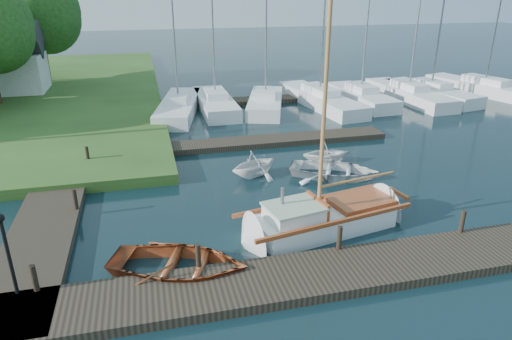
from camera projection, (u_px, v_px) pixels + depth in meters
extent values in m
plane|color=black|center=(256.00, 197.00, 18.92)|extent=(160.00, 160.00, 0.00)
cube|color=black|center=(305.00, 277.00, 13.47)|extent=(18.00, 2.20, 0.30)
cube|color=black|center=(57.00, 193.00, 18.88)|extent=(2.20, 18.00, 0.30)
cube|color=black|center=(263.00, 141.00, 25.15)|extent=(14.00, 1.60, 0.30)
cube|color=black|center=(331.00, 96.00, 35.48)|extent=(30.00, 1.60, 0.30)
cylinder|color=black|center=(34.00, 278.00, 12.49)|extent=(0.16, 0.16, 0.80)
cylinder|color=black|center=(198.00, 256.00, 13.49)|extent=(0.16, 0.16, 0.80)
cylinder|color=black|center=(339.00, 238.00, 14.49)|extent=(0.16, 0.16, 0.80)
cylinder|color=black|center=(462.00, 221.00, 15.49)|extent=(0.16, 0.16, 0.80)
cylinder|color=black|center=(75.00, 199.00, 17.10)|extent=(0.16, 0.16, 0.80)
cylinder|color=black|center=(87.00, 155.00, 21.60)|extent=(0.16, 0.16, 0.80)
cylinder|color=black|center=(9.00, 259.00, 12.11)|extent=(0.10, 0.10, 2.20)
sphere|color=black|center=(0.00, 218.00, 11.66)|extent=(0.24, 0.24, 0.24)
cube|color=white|center=(322.00, 223.00, 16.35)|extent=(5.29, 2.92, 0.90)
cone|color=white|center=(390.00, 207.00, 17.54)|extent=(1.65, 2.17, 1.96)
cone|color=white|center=(247.00, 241.00, 15.20)|extent=(1.36, 2.12, 1.96)
cube|color=brown|center=(309.00, 200.00, 16.95)|extent=(6.11, 1.31, 0.14)
cube|color=brown|center=(338.00, 222.00, 15.37)|extent=(6.11, 1.31, 0.14)
cube|color=brown|center=(398.00, 193.00, 17.49)|extent=(0.33, 1.10, 0.14)
cube|color=white|center=(294.00, 213.00, 15.63)|extent=(2.04, 1.72, 0.44)
cube|color=#B1CAA6|center=(294.00, 206.00, 15.54)|extent=(2.15, 1.84, 0.08)
cube|color=brown|center=(318.00, 206.00, 15.97)|extent=(0.39, 1.40, 0.60)
cylinder|color=slate|center=(282.00, 196.00, 15.55)|extent=(0.12, 0.12, 0.60)
cube|color=brown|center=(360.00, 201.00, 16.77)|extent=(2.45, 1.89, 0.20)
cylinder|color=#AA6F3B|center=(325.00, 96.00, 14.52)|extent=(0.14, 0.14, 8.40)
cylinder|color=#AA6F3B|center=(358.00, 179.00, 16.35)|extent=(3.16, 0.71, 0.10)
imported|color=brown|center=(178.00, 261.00, 13.73)|extent=(5.04, 4.36, 0.87)
imported|color=white|center=(255.00, 162.00, 20.82)|extent=(3.15, 2.99, 1.31)
imported|color=white|center=(334.00, 168.00, 20.76)|extent=(4.87, 4.38, 0.83)
imported|color=white|center=(327.00, 151.00, 22.26)|extent=(2.49, 2.18, 1.25)
cube|color=white|center=(179.00, 107.00, 31.00)|extent=(3.98, 8.87, 0.90)
cube|color=white|center=(178.00, 97.00, 30.74)|extent=(2.01, 3.24, 0.50)
cylinder|color=slate|center=(173.00, 21.00, 28.91)|extent=(0.12, 0.12, 10.26)
cube|color=white|center=(215.00, 103.00, 32.04)|extent=(2.20, 7.95, 0.90)
cube|color=white|center=(215.00, 93.00, 31.78)|extent=(1.40, 2.78, 0.50)
cylinder|color=slate|center=(213.00, 22.00, 29.98)|extent=(0.12, 0.12, 10.06)
cube|color=white|center=(265.00, 103.00, 32.10)|extent=(4.33, 7.61, 0.90)
cube|color=white|center=(266.00, 93.00, 31.84)|extent=(2.12, 2.86, 0.50)
cylinder|color=slate|center=(266.00, 8.00, 29.72)|extent=(0.12, 0.12, 11.74)
cube|color=white|center=(320.00, 99.00, 33.13)|extent=(3.43, 10.11, 0.90)
cube|color=white|center=(320.00, 90.00, 32.86)|extent=(1.83, 3.62, 0.50)
cylinder|color=slate|center=(325.00, 4.00, 30.68)|extent=(0.12, 0.12, 12.13)
cube|color=white|center=(361.00, 97.00, 33.83)|extent=(2.57, 7.79, 0.90)
cube|color=white|center=(362.00, 88.00, 33.56)|extent=(1.53, 2.76, 0.50)
cylinder|color=slate|center=(368.00, 17.00, 31.71)|extent=(0.12, 0.12, 10.37)
cube|color=white|center=(408.00, 94.00, 34.64)|extent=(2.69, 9.26, 0.90)
cube|color=white|center=(410.00, 85.00, 34.38)|extent=(1.57, 3.27, 0.50)
cylinder|color=slate|center=(419.00, 14.00, 32.46)|extent=(0.12, 0.12, 10.68)
cube|color=white|center=(431.00, 93.00, 35.17)|extent=(3.82, 8.62, 0.90)
cube|color=white|center=(432.00, 84.00, 34.91)|extent=(1.95, 3.14, 0.50)
cylinder|color=slate|center=(442.00, 18.00, 33.10)|extent=(0.12, 0.12, 10.13)
cube|color=white|center=(484.00, 89.00, 36.50)|extent=(4.85, 10.29, 0.90)
cube|color=white|center=(486.00, 80.00, 36.24)|extent=(2.30, 3.77, 0.50)
cylinder|color=slate|center=(498.00, 17.00, 34.45)|extent=(0.12, 0.12, 10.03)
cube|color=silver|center=(10.00, 73.00, 34.88)|extent=(5.00, 4.00, 2.80)
cube|color=#323135|center=(3.00, 40.00, 33.96)|extent=(5.25, 2.88, 2.88)
cylinder|color=#332114|center=(46.00, 59.00, 38.76)|extent=(0.36, 0.36, 3.67)
sphere|color=#164512|center=(38.00, 12.00, 37.34)|extent=(6.73, 6.73, 6.73)
sphere|color=#164512|center=(45.00, 19.00, 37.37)|extent=(5.71, 5.71, 5.71)
sphere|color=#164512|center=(32.00, 3.00, 37.34)|extent=(6.12, 6.12, 6.12)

